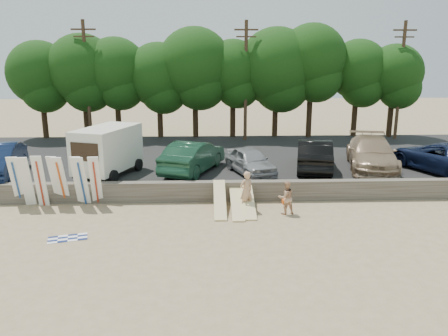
{
  "coord_description": "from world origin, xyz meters",
  "views": [
    {
      "loc": [
        -0.93,
        -17.84,
        6.95
      ],
      "look_at": [
        -0.15,
        3.0,
        1.69
      ],
      "focal_mm": 35.0,
      "sensor_mm": 36.0,
      "label": 1
    }
  ],
  "objects_px": {
    "box_trailer": "(108,149)",
    "beachgoer_b": "(286,198)",
    "car_1": "(193,157)",
    "car_2": "(250,161)",
    "car_5": "(442,157)",
    "car_4": "(372,153)",
    "car_3": "(314,155)",
    "beachgoer_a": "(246,191)",
    "cooler": "(245,201)"
  },
  "relations": [
    {
      "from": "car_1",
      "to": "car_4",
      "type": "distance_m",
      "value": 10.31
    },
    {
      "from": "car_4",
      "to": "cooler",
      "type": "relative_size",
      "value": 16.4
    },
    {
      "from": "car_4",
      "to": "beachgoer_b",
      "type": "distance_m",
      "value": 8.13
    },
    {
      "from": "car_3",
      "to": "car_5",
      "type": "distance_m",
      "value": 7.11
    },
    {
      "from": "box_trailer",
      "to": "car_1",
      "type": "distance_m",
      "value": 4.68
    },
    {
      "from": "beachgoer_a",
      "to": "beachgoer_b",
      "type": "xyz_separation_m",
      "value": [
        1.78,
        -0.56,
        -0.16
      ]
    },
    {
      "from": "car_1",
      "to": "car_2",
      "type": "relative_size",
      "value": 1.28
    },
    {
      "from": "car_2",
      "to": "beachgoer_b",
      "type": "relative_size",
      "value": 2.7
    },
    {
      "from": "car_5",
      "to": "beachgoer_a",
      "type": "bearing_deg",
      "value": -1.73
    },
    {
      "from": "car_3",
      "to": "beachgoer_b",
      "type": "relative_size",
      "value": 3.44
    },
    {
      "from": "box_trailer",
      "to": "car_2",
      "type": "relative_size",
      "value": 1.09
    },
    {
      "from": "car_5",
      "to": "cooler",
      "type": "xyz_separation_m",
      "value": [
        -11.36,
        -3.23,
        -1.38
      ]
    },
    {
      "from": "car_3",
      "to": "cooler",
      "type": "relative_size",
      "value": 14.12
    },
    {
      "from": "beachgoer_a",
      "to": "cooler",
      "type": "relative_size",
      "value": 4.97
    },
    {
      "from": "beachgoer_a",
      "to": "car_5",
      "type": "bearing_deg",
      "value": 168.69
    },
    {
      "from": "car_2",
      "to": "car_4",
      "type": "xyz_separation_m",
      "value": [
        7.14,
        0.86,
        0.19
      ]
    },
    {
      "from": "box_trailer",
      "to": "car_2",
      "type": "bearing_deg",
      "value": 19.56
    },
    {
      "from": "car_3",
      "to": "car_2",
      "type": "bearing_deg",
      "value": 22.61
    },
    {
      "from": "box_trailer",
      "to": "beachgoer_b",
      "type": "xyz_separation_m",
      "value": [
        8.99,
        -4.6,
        -1.4
      ]
    },
    {
      "from": "box_trailer",
      "to": "car_3",
      "type": "height_order",
      "value": "box_trailer"
    },
    {
      "from": "car_2",
      "to": "cooler",
      "type": "xyz_separation_m",
      "value": [
        -0.53,
        -3.23,
        -1.26
      ]
    },
    {
      "from": "beachgoer_b",
      "to": "car_4",
      "type": "bearing_deg",
      "value": -148.26
    },
    {
      "from": "box_trailer",
      "to": "car_5",
      "type": "distance_m",
      "value": 18.62
    },
    {
      "from": "car_2",
      "to": "car_4",
      "type": "bearing_deg",
      "value": -11.75
    },
    {
      "from": "box_trailer",
      "to": "beachgoer_a",
      "type": "distance_m",
      "value": 8.36
    },
    {
      "from": "car_2",
      "to": "car_3",
      "type": "relative_size",
      "value": 0.79
    },
    {
      "from": "box_trailer",
      "to": "car_1",
      "type": "height_order",
      "value": "box_trailer"
    },
    {
      "from": "car_3",
      "to": "car_1",
      "type": "bearing_deg",
      "value": 14.03
    },
    {
      "from": "car_4",
      "to": "beachgoer_b",
      "type": "xyz_separation_m",
      "value": [
        -5.92,
        -5.5,
        -0.82
      ]
    },
    {
      "from": "car_1",
      "to": "cooler",
      "type": "distance_m",
      "value": 4.76
    },
    {
      "from": "car_2",
      "to": "beachgoer_a",
      "type": "bearing_deg",
      "value": -116.53
    },
    {
      "from": "box_trailer",
      "to": "beachgoer_b",
      "type": "height_order",
      "value": "box_trailer"
    },
    {
      "from": "car_1",
      "to": "car_2",
      "type": "height_order",
      "value": "car_1"
    },
    {
      "from": "box_trailer",
      "to": "cooler",
      "type": "relative_size",
      "value": 12.12
    },
    {
      "from": "car_4",
      "to": "beachgoer_a",
      "type": "distance_m",
      "value": 9.18
    },
    {
      "from": "car_4",
      "to": "car_2",
      "type": "bearing_deg",
      "value": -159.56
    },
    {
      "from": "car_2",
      "to": "beachgoer_a",
      "type": "distance_m",
      "value": 4.15
    },
    {
      "from": "car_1",
      "to": "car_5",
      "type": "xyz_separation_m",
      "value": [
        14.0,
        -0.46,
        -0.05
      ]
    },
    {
      "from": "box_trailer",
      "to": "beachgoer_b",
      "type": "bearing_deg",
      "value": -7.85
    },
    {
      "from": "car_1",
      "to": "car_3",
      "type": "height_order",
      "value": "car_1"
    },
    {
      "from": "car_4",
      "to": "car_5",
      "type": "distance_m",
      "value": 3.79
    },
    {
      "from": "car_3",
      "to": "beachgoer_a",
      "type": "height_order",
      "value": "car_3"
    },
    {
      "from": "box_trailer",
      "to": "car_3",
      "type": "bearing_deg",
      "value": 22.86
    },
    {
      "from": "car_5",
      "to": "car_4",
      "type": "bearing_deg",
      "value": -34.53
    },
    {
      "from": "car_5",
      "to": "car_1",
      "type": "bearing_deg",
      "value": -23.37
    },
    {
      "from": "car_3",
      "to": "box_trailer",
      "type": "bearing_deg",
      "value": 15.87
    },
    {
      "from": "box_trailer",
      "to": "car_3",
      "type": "distance_m",
      "value": 11.57
    },
    {
      "from": "box_trailer",
      "to": "beachgoer_a",
      "type": "height_order",
      "value": "box_trailer"
    },
    {
      "from": "box_trailer",
      "to": "car_4",
      "type": "xyz_separation_m",
      "value": [
        14.92,
        0.91,
        -0.58
      ]
    },
    {
      "from": "car_5",
      "to": "cooler",
      "type": "height_order",
      "value": "car_5"
    }
  ]
}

